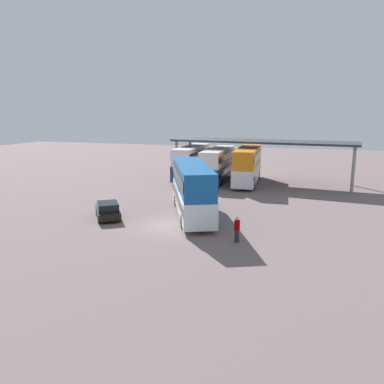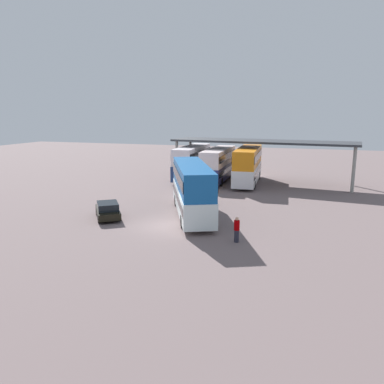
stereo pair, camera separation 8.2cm
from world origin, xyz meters
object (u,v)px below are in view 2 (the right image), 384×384
object	(u,v)px
double_decker_near_canopy	(192,161)
pedestrian_waiting	(237,230)
double_decker_mid_row	(218,163)
parked_hatchback	(108,210)
double_decker_far_right	(248,164)
double_decker_main	(192,188)

from	to	relation	value
double_decker_near_canopy	pedestrian_waiting	world-z (taller)	double_decker_near_canopy
pedestrian_waiting	double_decker_mid_row	bearing A→B (deg)	-126.30
parked_hatchback	double_decker_mid_row	size ratio (longest dim) A/B	0.37
double_decker_mid_row	pedestrian_waiting	distance (m)	23.37
double_decker_mid_row	pedestrian_waiting	xyz separation A→B (m)	(6.88, -22.29, -1.38)
parked_hatchback	double_decker_mid_row	distance (m)	20.36
double_decker_far_right	double_decker_main	bearing A→B (deg)	169.37
parked_hatchback	double_decker_mid_row	xyz separation A→B (m)	(4.34, 19.83, 1.58)
double_decker_far_right	pedestrian_waiting	size ratio (longest dim) A/B	6.47
double_decker_near_canopy	double_decker_far_right	distance (m)	7.71
parked_hatchback	pedestrian_waiting	distance (m)	11.49
double_decker_far_right	pedestrian_waiting	bearing A→B (deg)	-175.75
double_decker_main	double_decker_mid_row	xyz separation A→B (m)	(-1.93, 16.74, -0.12)
double_decker_main	double_decker_near_canopy	size ratio (longest dim) A/B	1.03
parked_hatchback	double_decker_near_canopy	distance (m)	20.51
pedestrian_waiting	double_decker_near_canopy	bearing A→B (deg)	-118.65
pedestrian_waiting	double_decker_far_right	bearing A→B (deg)	-135.57
double_decker_main	parked_hatchback	distance (m)	7.19
pedestrian_waiting	parked_hatchback	bearing A→B (deg)	-65.83
double_decker_near_canopy	double_decker_mid_row	world-z (taller)	double_decker_near_canopy
double_decker_near_canopy	pedestrian_waiting	bearing A→B (deg)	-157.70
parked_hatchback	double_decker_mid_row	bearing A→B (deg)	-48.01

